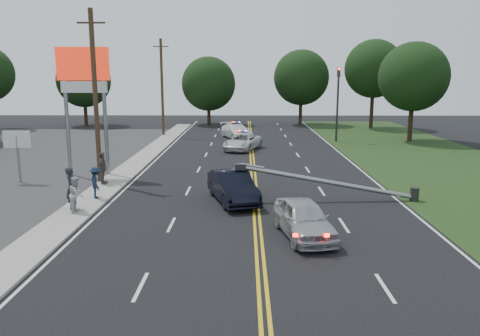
{
  "coord_description": "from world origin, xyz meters",
  "views": [
    {
      "loc": [
        -0.53,
        -15.17,
        6.31
      ],
      "look_at": [
        -0.79,
        8.01,
        1.7
      ],
      "focal_mm": 35.0,
      "sensor_mm": 36.0,
      "label": 1
    }
  ],
  "objects_px": {
    "bystander_d": "(102,168)",
    "bystander_c": "(96,182)",
    "emergency_a": "(243,142)",
    "fallen_streetlight": "(338,183)",
    "crashed_sedan": "(233,187)",
    "utility_pole_far": "(162,87)",
    "emergency_b": "(236,131)",
    "bystander_b": "(76,194)",
    "traffic_signal": "(338,98)",
    "utility_pole_mid": "(95,97)",
    "bystander_a": "(71,188)",
    "pylon_sign": "(84,80)",
    "small_sign": "(17,144)",
    "waiting_sedan": "(304,218)"
  },
  "relations": [
    {
      "from": "emergency_a",
      "to": "utility_pole_mid",
      "type": "bearing_deg",
      "value": -105.2
    },
    {
      "from": "bystander_d",
      "to": "traffic_signal",
      "type": "bearing_deg",
      "value": -42.03
    },
    {
      "from": "small_sign",
      "to": "bystander_c",
      "type": "distance_m",
      "value": 7.23
    },
    {
      "from": "bystander_d",
      "to": "utility_pole_mid",
      "type": "bearing_deg",
      "value": 27.08
    },
    {
      "from": "emergency_a",
      "to": "utility_pole_far",
      "type": "bearing_deg",
      "value": 150.52
    },
    {
      "from": "pylon_sign",
      "to": "utility_pole_far",
      "type": "height_order",
      "value": "utility_pole_far"
    },
    {
      "from": "bystander_c",
      "to": "emergency_b",
      "type": "bearing_deg",
      "value": -40.33
    },
    {
      "from": "pylon_sign",
      "to": "fallen_streetlight",
      "type": "height_order",
      "value": "pylon_sign"
    },
    {
      "from": "emergency_b",
      "to": "utility_pole_mid",
      "type": "bearing_deg",
      "value": -132.79
    },
    {
      "from": "small_sign",
      "to": "bystander_b",
      "type": "height_order",
      "value": "small_sign"
    },
    {
      "from": "emergency_a",
      "to": "bystander_c",
      "type": "relative_size",
      "value": 2.99
    },
    {
      "from": "emergency_b",
      "to": "waiting_sedan",
      "type": "bearing_deg",
      "value": -105.5
    },
    {
      "from": "traffic_signal",
      "to": "pylon_sign",
      "type": "bearing_deg",
      "value": -139.61
    },
    {
      "from": "crashed_sedan",
      "to": "emergency_b",
      "type": "bearing_deg",
      "value": 73.95
    },
    {
      "from": "bystander_b",
      "to": "bystander_a",
      "type": "bearing_deg",
      "value": 33.64
    },
    {
      "from": "emergency_a",
      "to": "bystander_b",
      "type": "relative_size",
      "value": 2.95
    },
    {
      "from": "pylon_sign",
      "to": "bystander_a",
      "type": "relative_size",
      "value": 3.99
    },
    {
      "from": "utility_pole_far",
      "to": "bystander_d",
      "type": "bearing_deg",
      "value": -88.9
    },
    {
      "from": "crashed_sedan",
      "to": "bystander_a",
      "type": "bearing_deg",
      "value": 176.62
    },
    {
      "from": "fallen_streetlight",
      "to": "crashed_sedan",
      "type": "relative_size",
      "value": 1.98
    },
    {
      "from": "traffic_signal",
      "to": "crashed_sedan",
      "type": "distance_m",
      "value": 24.37
    },
    {
      "from": "pylon_sign",
      "to": "crashed_sedan",
      "type": "bearing_deg",
      "value": -33.6
    },
    {
      "from": "pylon_sign",
      "to": "emergency_a",
      "type": "distance_m",
      "value": 15.36
    },
    {
      "from": "utility_pole_mid",
      "to": "emergency_a",
      "type": "height_order",
      "value": "utility_pole_mid"
    },
    {
      "from": "small_sign",
      "to": "bystander_b",
      "type": "xyz_separation_m",
      "value": [
        5.72,
        -6.47,
        -1.38
      ]
    },
    {
      "from": "traffic_signal",
      "to": "waiting_sedan",
      "type": "relative_size",
      "value": 1.63
    },
    {
      "from": "bystander_b",
      "to": "bystander_c",
      "type": "bearing_deg",
      "value": -8.4
    },
    {
      "from": "utility_pole_far",
      "to": "bystander_c",
      "type": "height_order",
      "value": "utility_pole_far"
    },
    {
      "from": "traffic_signal",
      "to": "bystander_a",
      "type": "bearing_deg",
      "value": -125.28
    },
    {
      "from": "fallen_streetlight",
      "to": "traffic_signal",
      "type": "bearing_deg",
      "value": 79.41
    },
    {
      "from": "emergency_b",
      "to": "bystander_b",
      "type": "relative_size",
      "value": 3.1
    },
    {
      "from": "utility_pole_mid",
      "to": "crashed_sedan",
      "type": "distance_m",
      "value": 10.04
    },
    {
      "from": "pylon_sign",
      "to": "utility_pole_mid",
      "type": "bearing_deg",
      "value": -56.98
    },
    {
      "from": "bystander_a",
      "to": "bystander_b",
      "type": "xyz_separation_m",
      "value": [
        0.39,
        -0.48,
        -0.17
      ]
    },
    {
      "from": "emergency_a",
      "to": "bystander_c",
      "type": "distance_m",
      "value": 18.2
    },
    {
      "from": "utility_pole_mid",
      "to": "crashed_sedan",
      "type": "bearing_deg",
      "value": -27.61
    },
    {
      "from": "small_sign",
      "to": "waiting_sedan",
      "type": "distance_m",
      "value": 18.44
    },
    {
      "from": "small_sign",
      "to": "traffic_signal",
      "type": "bearing_deg",
      "value": 38.9
    },
    {
      "from": "fallen_streetlight",
      "to": "bystander_b",
      "type": "xyz_separation_m",
      "value": [
        -12.47,
        -2.47,
        0.03
      ]
    },
    {
      "from": "utility_pole_far",
      "to": "bystander_b",
      "type": "bearing_deg",
      "value": -88.15
    },
    {
      "from": "utility_pole_mid",
      "to": "utility_pole_far",
      "type": "height_order",
      "value": "same"
    },
    {
      "from": "bystander_c",
      "to": "emergency_a",
      "type": "bearing_deg",
      "value": -48.79
    },
    {
      "from": "fallen_streetlight",
      "to": "emergency_a",
      "type": "relative_size",
      "value": 1.92
    },
    {
      "from": "bystander_d",
      "to": "bystander_c",
      "type": "bearing_deg",
      "value": -168.98
    },
    {
      "from": "traffic_signal",
      "to": "bystander_a",
      "type": "xyz_separation_m",
      "value": [
        -16.97,
        -23.98,
        -3.08
      ]
    },
    {
      "from": "utility_pole_mid",
      "to": "utility_pole_far",
      "type": "bearing_deg",
      "value": 90.0
    },
    {
      "from": "emergency_a",
      "to": "bystander_a",
      "type": "bearing_deg",
      "value": -94.46
    },
    {
      "from": "fallen_streetlight",
      "to": "emergency_b",
      "type": "distance_m",
      "value": 24.82
    },
    {
      "from": "emergency_a",
      "to": "small_sign",
      "type": "bearing_deg",
      "value": -117.81
    },
    {
      "from": "pylon_sign",
      "to": "bystander_d",
      "type": "xyz_separation_m",
      "value": [
        1.74,
        -2.87,
        -4.94
      ]
    }
  ]
}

